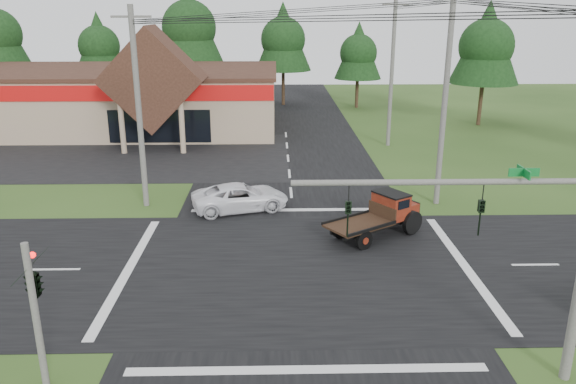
{
  "coord_description": "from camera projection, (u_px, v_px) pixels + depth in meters",
  "views": [
    {
      "loc": [
        -0.88,
        -21.22,
        10.23
      ],
      "look_at": [
        -0.33,
        3.43,
        2.2
      ],
      "focal_mm": 35.0,
      "sensor_mm": 36.0,
      "label": 1
    }
  ],
  "objects": [
    {
      "name": "antique_flatbed_truck",
      "position": [
        375.0,
        216.0,
        26.21
      ],
      "size": [
        5.11,
        4.28,
        2.05
      ],
      "primitive_type": null,
      "rotation": [
        0.0,
        0.0,
        -0.98
      ],
      "color": "#57180C",
      "rests_on": "ground"
    },
    {
      "name": "tree_row_b",
      "position": [
        99.0,
        44.0,
        60.78
      ],
      "size": [
        5.6,
        5.6,
        10.1
      ],
      "color": "#332316",
      "rests_on": "ground"
    },
    {
      "name": "tree_row_c",
      "position": [
        189.0,
        25.0,
        59.42
      ],
      "size": [
        7.28,
        7.28,
        13.13
      ],
      "color": "#332316",
      "rests_on": "ground"
    },
    {
      "name": "tree_side_ne",
      "position": [
        487.0,
        43.0,
        49.97
      ],
      "size": [
        6.16,
        6.16,
        11.11
      ],
      "color": "#332316",
      "rests_on": "ground"
    },
    {
      "name": "tree_row_d",
      "position": [
        283.0,
        37.0,
        61.0
      ],
      "size": [
        6.16,
        6.16,
        11.11
      ],
      "color": "#332316",
      "rests_on": "ground"
    },
    {
      "name": "utility_pole_n",
      "position": [
        392.0,
        72.0,
        42.66
      ],
      "size": [
        2.0,
        0.3,
        11.2
      ],
      "color": "#595651",
      "rests_on": "ground"
    },
    {
      "name": "ground",
      "position": [
        298.0,
        268.0,
        23.35
      ],
      "size": [
        120.0,
        120.0,
        0.0
      ],
      "primitive_type": "plane",
      "color": "#2A4418",
      "rests_on": "ground"
    },
    {
      "name": "road_ns",
      "position": [
        298.0,
        267.0,
        23.35
      ],
      "size": [
        12.0,
        120.0,
        0.02
      ],
      "primitive_type": "cube",
      "color": "black",
      "rests_on": "ground"
    },
    {
      "name": "road_ew",
      "position": [
        298.0,
        267.0,
        23.35
      ],
      "size": [
        120.0,
        12.0,
        0.02
      ],
      "primitive_type": "cube",
      "color": "black",
      "rests_on": "ground"
    },
    {
      "name": "white_pickup",
      "position": [
        240.0,
        197.0,
        29.91
      ],
      "size": [
        5.56,
        3.68,
        1.42
      ],
      "primitive_type": "imported",
      "rotation": [
        0.0,
        0.0,
        1.85
      ],
      "color": "white",
      "rests_on": "ground"
    },
    {
      "name": "traffic_signal_corner",
      "position": [
        32.0,
        270.0,
        15.14
      ],
      "size": [
        0.53,
        2.48,
        4.4
      ],
      "color": "#595651",
      "rests_on": "ground"
    },
    {
      "name": "utility_pole_nw",
      "position": [
        139.0,
        108.0,
        29.12
      ],
      "size": [
        2.0,
        0.3,
        10.5
      ],
      "color": "#595651",
      "rests_on": "ground"
    },
    {
      "name": "utility_pole_ne",
      "position": [
        445.0,
        97.0,
        29.31
      ],
      "size": [
        2.0,
        0.3,
        11.5
      ],
      "color": "#595651",
      "rests_on": "ground"
    },
    {
      "name": "traffic_signal_mast",
      "position": [
        527.0,
        238.0,
        14.98
      ],
      "size": [
        8.12,
        0.24,
        7.0
      ],
      "color": "#595651",
      "rests_on": "ground"
    },
    {
      "name": "parking_apron",
      "position": [
        97.0,
        156.0,
        41.11
      ],
      "size": [
        28.0,
        14.0,
        0.02
      ],
      "primitive_type": "cube",
      "color": "black",
      "rests_on": "ground"
    },
    {
      "name": "cvs_building",
      "position": [
        110.0,
        97.0,
        50.27
      ],
      "size": [
        30.4,
        18.2,
        9.19
      ],
      "color": "tan",
      "rests_on": "ground"
    },
    {
      "name": "tree_row_e",
      "position": [
        358.0,
        51.0,
        59.68
      ],
      "size": [
        5.04,
        5.04,
        9.09
      ],
      "color": "#332316",
      "rests_on": "ground"
    }
  ]
}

